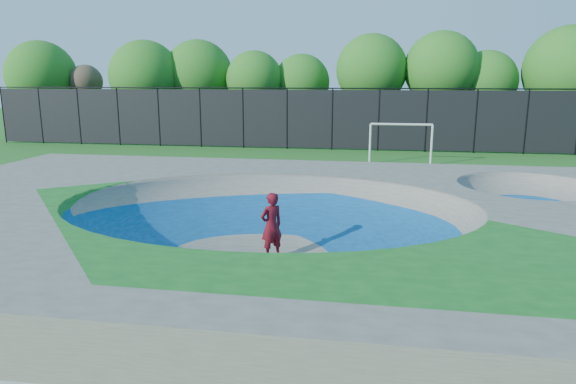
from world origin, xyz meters
name	(u,v)px	position (x,y,z in m)	size (l,w,h in m)	color
ground	(269,256)	(0.00, 0.00, 0.00)	(120.00, 120.00, 0.00)	#1E5E1A
skate_deck	(268,229)	(0.00, 0.00, 0.75)	(22.00, 14.00, 1.50)	gray
skater	(271,226)	(0.11, -0.14, 0.89)	(0.65, 0.43, 1.78)	#B00E1D
skateboard	(272,257)	(0.11, -0.14, 0.03)	(0.78, 0.22, 0.05)	black
soccer_goal	(401,136)	(4.18, 15.78, 1.57)	(3.42, 0.12, 2.26)	silver
fence	(332,118)	(0.00, 21.00, 2.10)	(48.09, 0.09, 4.04)	black
treeline	(353,74)	(1.05, 25.65, 4.93)	(52.05, 7.17, 8.14)	#422E21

